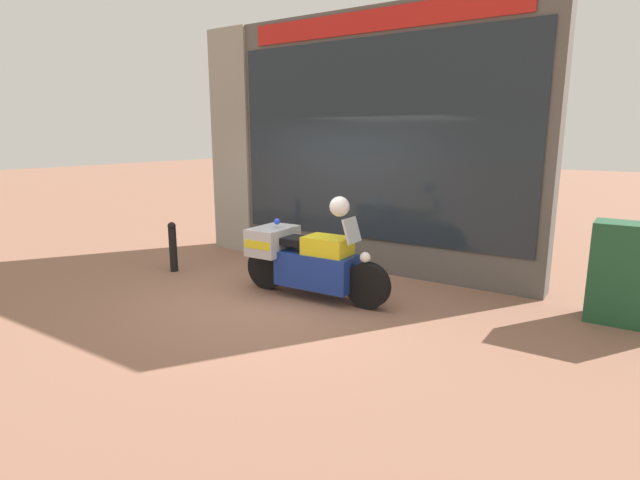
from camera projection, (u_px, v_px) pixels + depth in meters
The scene contains 7 objects.
ground_plane at pixel (284, 296), 6.95m from camera, with size 60.00×60.00×0.00m, color #8E604C.
shop_building at pixel (335, 144), 8.37m from camera, with size 6.11×0.55×4.09m.
window_display at pixel (375, 241), 8.31m from camera, with size 4.78×0.30×1.94m.
paramedic_motorcycle at pixel (305, 259), 6.87m from camera, with size 2.24×0.74×1.17m.
utility_cabinet at pixel (634, 275), 5.83m from camera, with size 0.93×0.49×1.21m, color #1E4C2D.
white_helmet at pixel (340, 207), 6.43m from camera, with size 0.26×0.26×0.26m, color white.
street_bollard at pixel (173, 246), 8.14m from camera, with size 0.13×0.13×0.82m.
Camera 1 is at (4.09, -5.24, 2.21)m, focal length 28.00 mm.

